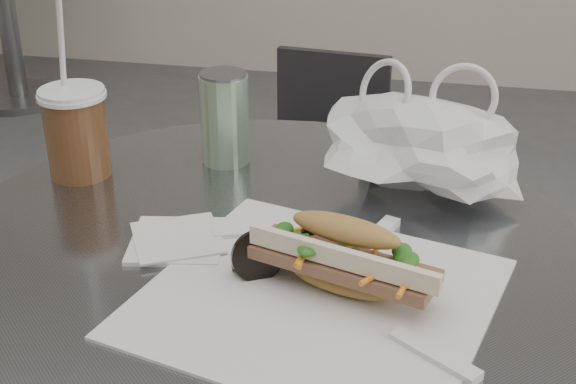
% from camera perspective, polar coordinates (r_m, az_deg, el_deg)
% --- Properties ---
extents(chair_far, '(0.35, 0.36, 0.66)m').
position_cam_1_polar(chair_far, '(1.93, 2.05, -1.48)').
color(chair_far, '#303032').
rests_on(chair_far, ground).
extents(sandwich_paper, '(0.41, 0.39, 0.00)m').
position_cam_1_polar(sandwich_paper, '(0.82, 2.06, -7.50)').
color(sandwich_paper, white).
rests_on(sandwich_paper, cafe_table).
extents(banh_mi, '(0.25, 0.16, 0.08)m').
position_cam_1_polar(banh_mi, '(0.82, 4.02, -4.64)').
color(banh_mi, '#B19443').
rests_on(banh_mi, sandwich_paper).
extents(iced_coffee, '(0.09, 0.09, 0.26)m').
position_cam_1_polar(iced_coffee, '(1.10, -14.83, 4.24)').
color(iced_coffee, brown).
rests_on(iced_coffee, cafe_table).
extents(sunglasses, '(0.12, 0.08, 0.06)m').
position_cam_1_polar(sunglasses, '(0.86, 0.06, -4.45)').
color(sunglasses, black).
rests_on(sunglasses, cafe_table).
extents(plastic_bag, '(0.29, 0.26, 0.12)m').
position_cam_1_polar(plastic_bag, '(1.03, 9.31, 3.14)').
color(plastic_bag, white).
rests_on(plastic_bag, cafe_table).
extents(napkin_stack, '(0.13, 0.13, 0.01)m').
position_cam_1_polar(napkin_stack, '(0.93, -7.86, -3.39)').
color(napkin_stack, white).
rests_on(napkin_stack, cafe_table).
extents(drink_can, '(0.07, 0.07, 0.13)m').
position_cam_1_polar(drink_can, '(1.10, -4.53, 5.27)').
color(drink_can, '#548950').
rests_on(drink_can, cafe_table).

